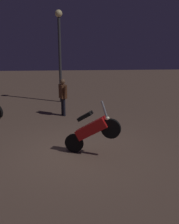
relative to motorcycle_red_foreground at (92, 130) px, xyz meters
The scene contains 4 objects.
ground_plane 0.87m from the motorcycle_red_foreground, 161.44° to the left, with size 40.00×40.00×0.00m, color brown.
motorcycle_red_foreground is the anchor object (origin of this frame).
person_rider_beside 4.13m from the motorcycle_red_foreground, 102.99° to the left, with size 0.37×0.64×1.60m.
streetlamp_near 7.01m from the motorcycle_red_foreground, 99.66° to the left, with size 0.36×0.36×4.56m.
Camera 1 is at (-0.10, -7.11, 3.28)m, focal length 42.13 mm.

